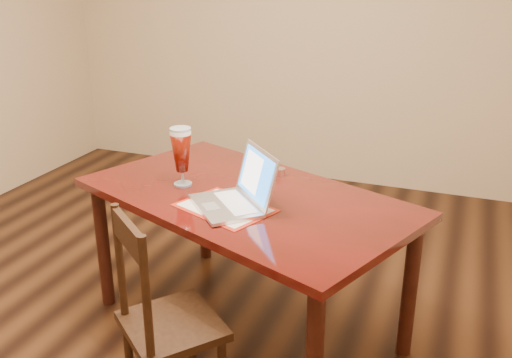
% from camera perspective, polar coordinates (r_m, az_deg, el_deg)
% --- Properties ---
extents(ground, '(5.00, 5.00, 0.00)m').
position_cam_1_polar(ground, '(3.17, -8.44, -14.58)').
color(ground, black).
rests_on(ground, ground).
extents(dining_table, '(1.85, 1.46, 1.06)m').
position_cam_1_polar(dining_table, '(2.83, -1.33, -3.04)').
color(dining_table, '#4B0B0A').
rests_on(dining_table, ground).
extents(dining_chair, '(0.54, 0.54, 0.93)m').
position_cam_1_polar(dining_chair, '(2.46, -9.16, -13.88)').
color(dining_chair, black).
rests_on(dining_chair, ground).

